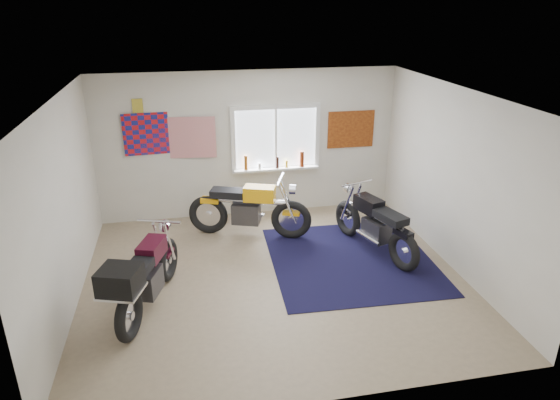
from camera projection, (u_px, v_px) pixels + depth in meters
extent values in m
plane|color=#9E896B|center=(274.00, 278.00, 7.41)|extent=(5.50, 5.50, 0.00)
plane|color=white|center=(273.00, 95.00, 6.39)|extent=(5.50, 5.50, 0.00)
plane|color=silver|center=(249.00, 145.00, 9.17)|extent=(5.50, 0.00, 5.50)
plane|color=silver|center=(323.00, 290.00, 4.63)|extent=(5.50, 0.00, 5.50)
plane|color=silver|center=(63.00, 209.00, 6.40)|extent=(0.00, 5.00, 5.00)
plane|color=silver|center=(456.00, 180.00, 7.39)|extent=(0.00, 5.00, 5.00)
cube|color=black|center=(351.00, 260.00, 7.91)|extent=(2.59, 2.69, 0.01)
cube|color=white|center=(276.00, 138.00, 9.21)|extent=(1.50, 0.02, 1.10)
cube|color=white|center=(276.00, 107.00, 8.97)|extent=(1.66, 0.06, 0.08)
cube|color=white|center=(276.00, 169.00, 9.42)|extent=(1.66, 0.06, 0.08)
cube|color=white|center=(233.00, 141.00, 9.05)|extent=(0.08, 0.06, 1.10)
cube|color=white|center=(317.00, 136.00, 9.34)|extent=(0.08, 0.06, 1.10)
cube|color=white|center=(276.00, 139.00, 9.19)|extent=(0.04, 0.06, 1.10)
cube|color=white|center=(276.00, 169.00, 9.35)|extent=(1.60, 0.16, 0.04)
cylinder|color=brown|center=(246.00, 163.00, 9.18)|extent=(0.07, 0.07, 0.28)
cylinder|color=silver|center=(260.00, 166.00, 9.26)|extent=(0.06, 0.06, 0.12)
cylinder|color=black|center=(277.00, 162.00, 9.30)|extent=(0.06, 0.06, 0.22)
cylinder|color=gold|center=(287.00, 164.00, 9.35)|extent=(0.05, 0.05, 0.14)
cylinder|color=maroon|center=(302.00, 159.00, 9.37)|extent=(0.09, 0.09, 0.30)
cylinder|color=#B85F49|center=(301.00, 161.00, 9.38)|extent=(0.08, 0.08, 0.22)
plane|color=red|center=(152.00, 134.00, 8.73)|extent=(1.00, 0.07, 1.00)
plane|color=red|center=(190.00, 138.00, 8.87)|extent=(0.90, 0.09, 0.90)
cube|color=gold|center=(138.00, 106.00, 8.51)|extent=(0.18, 0.02, 0.24)
cube|color=#A54C14|center=(351.00, 129.00, 9.43)|extent=(0.90, 0.03, 0.70)
torus|color=black|center=(291.00, 220.00, 8.52)|extent=(0.70, 0.36, 0.70)
torus|color=black|center=(208.00, 215.00, 8.71)|extent=(0.70, 0.36, 0.70)
cylinder|color=white|center=(291.00, 220.00, 8.52)|extent=(0.14, 0.14, 0.11)
cylinder|color=white|center=(208.00, 215.00, 8.71)|extent=(0.14, 0.14, 0.11)
cylinder|color=white|center=(249.00, 201.00, 8.50)|extent=(1.27, 0.53, 0.09)
cube|color=#303033|center=(246.00, 213.00, 8.59)|extent=(0.54, 0.43, 0.35)
cylinder|color=white|center=(248.00, 215.00, 8.78)|extent=(0.57, 0.26, 0.07)
cube|color=#F8AB0D|center=(260.00, 194.00, 8.42)|extent=(0.58, 0.43, 0.25)
cube|color=black|center=(228.00, 193.00, 8.50)|extent=(0.64, 0.47, 0.13)
cube|color=#F8AB0D|center=(210.00, 200.00, 8.59)|extent=(0.35, 0.26, 0.08)
cube|color=#F8AB0D|center=(291.00, 213.00, 8.47)|extent=(0.32, 0.23, 0.05)
cylinder|color=white|center=(280.00, 179.00, 8.27)|extent=(0.25, 0.62, 0.04)
cylinder|color=white|center=(293.00, 189.00, 8.30)|extent=(0.15, 0.19, 0.17)
torus|color=black|center=(348.00, 218.00, 8.65)|extent=(0.32, 0.64, 0.63)
torus|color=black|center=(404.00, 251.00, 7.53)|extent=(0.32, 0.64, 0.63)
cylinder|color=white|center=(348.00, 218.00, 8.65)|extent=(0.13, 0.14, 0.11)
cylinder|color=white|center=(404.00, 251.00, 7.53)|extent=(0.13, 0.14, 0.11)
cylinder|color=white|center=(375.00, 216.00, 7.97)|extent=(0.48, 1.22, 0.09)
cube|color=#303033|center=(376.00, 230.00, 8.01)|extent=(0.41, 0.52, 0.34)
cylinder|color=white|center=(368.00, 238.00, 7.98)|extent=(0.24, 0.54, 0.07)
cube|color=black|center=(369.00, 204.00, 8.06)|extent=(0.40, 0.56, 0.24)
cube|color=black|center=(391.00, 217.00, 7.64)|extent=(0.44, 0.61, 0.12)
cube|color=black|center=(403.00, 233.00, 7.46)|extent=(0.25, 0.33, 0.08)
cube|color=black|center=(348.00, 212.00, 8.61)|extent=(0.22, 0.31, 0.05)
cylinder|color=white|center=(357.00, 183.00, 8.24)|extent=(0.60, 0.23, 0.04)
cylinder|color=white|center=(349.00, 188.00, 8.46)|extent=(0.18, 0.15, 0.16)
torus|color=black|center=(167.00, 260.00, 7.27)|extent=(0.33, 0.65, 0.65)
torus|color=black|center=(129.00, 316.00, 5.99)|extent=(0.33, 0.65, 0.65)
cylinder|color=white|center=(167.00, 260.00, 7.27)|extent=(0.13, 0.13, 0.11)
cylinder|color=white|center=(129.00, 316.00, 5.99)|extent=(0.13, 0.13, 0.11)
cylinder|color=white|center=(148.00, 265.00, 6.52)|extent=(0.48, 1.22, 0.09)
cube|color=#303033|center=(148.00, 282.00, 6.55)|extent=(0.40, 0.51, 0.34)
cylinder|color=white|center=(137.00, 287.00, 6.61)|extent=(0.24, 0.54, 0.07)
cube|color=#390919|center=(152.00, 250.00, 6.63)|extent=(0.40, 0.55, 0.24)
cube|color=black|center=(137.00, 271.00, 6.15)|extent=(0.44, 0.61, 0.12)
cube|color=#390919|center=(128.00, 294.00, 5.93)|extent=(0.24, 0.33, 0.08)
cube|color=#390919|center=(167.00, 252.00, 7.22)|extent=(0.22, 0.31, 0.05)
cylinder|color=white|center=(159.00, 221.00, 6.84)|extent=(0.60, 0.23, 0.04)
cylinder|color=white|center=(165.00, 226.00, 7.09)|extent=(0.18, 0.14, 0.16)
cube|color=black|center=(120.00, 280.00, 5.69)|extent=(0.56, 0.54, 0.30)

